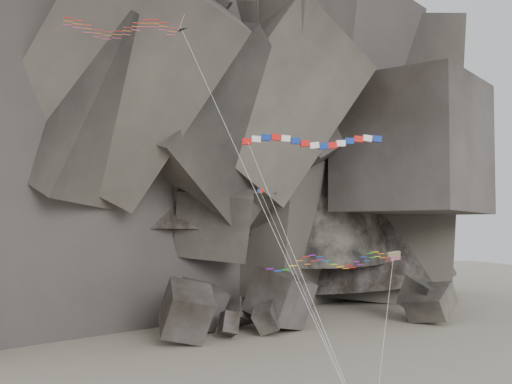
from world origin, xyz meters
name	(u,v)px	position (x,y,z in m)	size (l,w,h in m)	color
headland	(129,72)	(0.00, 70.00, 42.00)	(110.00, 70.00, 84.00)	#534D44
boulder_field	(217,318)	(3.97, 32.13, 2.53)	(83.77, 15.33, 9.23)	#47423F
delta_kite	(118,27)	(-13.85, 6.10, 31.37)	(17.15, 19.15, 31.56)	red
banner_kite	(313,142)	(1.83, 1.69, 22.09)	(11.50, 16.20, 21.24)	red
parafoil_kite	(329,261)	(2.40, -0.01, 12.12)	(13.37, 12.64, 11.26)	#D3DD0C
pennant_kite	(283,245)	(-2.75, -2.15, 13.63)	(2.00, 13.57, 16.48)	red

